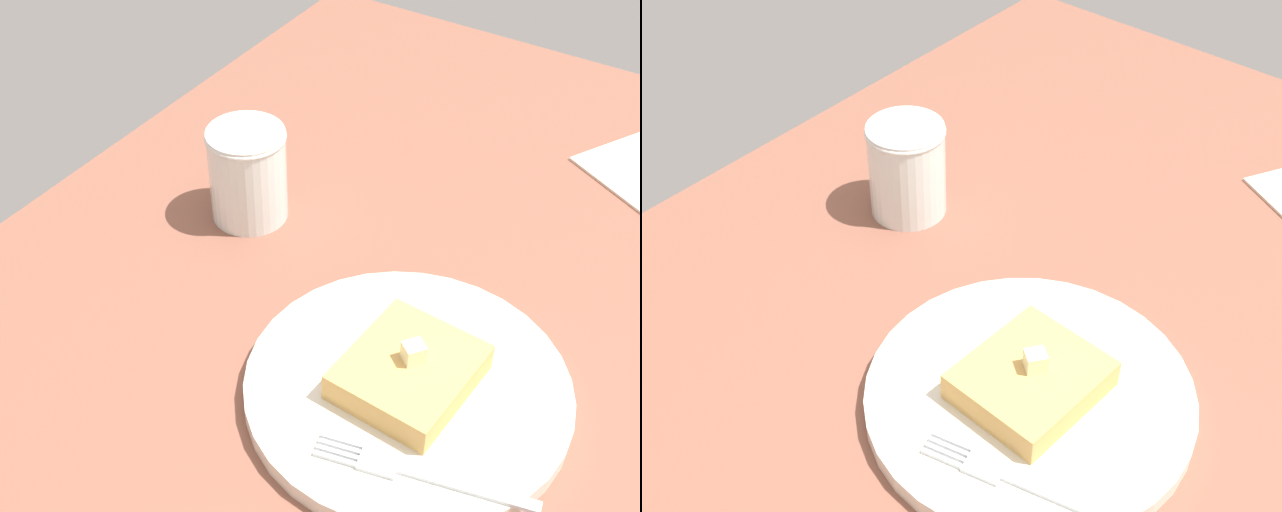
# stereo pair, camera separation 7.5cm
# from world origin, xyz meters

# --- Properties ---
(table_surface) EXTENTS (0.99, 0.99, 0.02)m
(table_surface) POSITION_xyz_m (0.00, 0.00, 0.01)
(table_surface) COLOR brown
(table_surface) RESTS_ON ground
(plate) EXTENTS (0.25, 0.25, 0.02)m
(plate) POSITION_xyz_m (0.07, 0.09, 0.03)
(plate) COLOR silver
(plate) RESTS_ON table_surface
(toast_slice_center) EXTENTS (0.10, 0.11, 0.02)m
(toast_slice_center) POSITION_xyz_m (0.07, 0.09, 0.05)
(toast_slice_center) COLOR tan
(toast_slice_center) RESTS_ON plate
(butter_pat_primary) EXTENTS (0.02, 0.02, 0.02)m
(butter_pat_primary) POSITION_xyz_m (0.06, 0.09, 0.07)
(butter_pat_primary) COLOR beige
(butter_pat_primary) RESTS_ON toast_slice_center
(fork) EXTENTS (0.16, 0.05, 0.00)m
(fork) POSITION_xyz_m (0.02, 0.16, 0.04)
(fork) COLOR silver
(fork) RESTS_ON plate
(syrup_jar) EXTENTS (0.08, 0.08, 0.09)m
(syrup_jar) POSITION_xyz_m (0.30, -0.03, 0.06)
(syrup_jar) COLOR #491907
(syrup_jar) RESTS_ON table_surface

